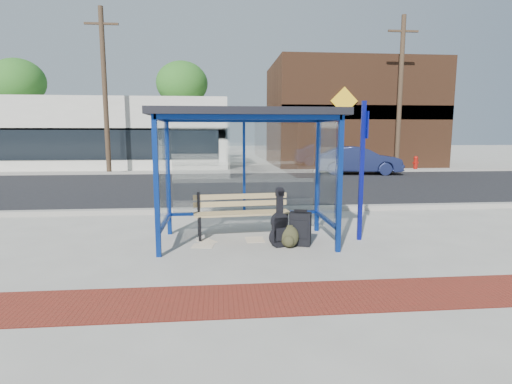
{
  "coord_description": "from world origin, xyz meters",
  "views": [
    {
      "loc": [
        -0.5,
        -7.19,
        2.0
      ],
      "look_at": [
        0.19,
        0.2,
        0.91
      ],
      "focal_mm": 28.0,
      "sensor_mm": 36.0,
      "label": 1
    }
  ],
  "objects": [
    {
      "name": "tree_right",
      "position": [
        12.5,
        22.0,
        5.45
      ],
      "size": [
        3.6,
        3.6,
        7.03
      ],
      "color": "#4C3826",
      "rests_on": "ground"
    },
    {
      "name": "curb_far",
      "position": [
        0.0,
        13.1,
        0.06
      ],
      "size": [
        60.0,
        0.25,
        0.12
      ],
      "primitive_type": "cube",
      "color": "gray",
      "rests_on": "ground"
    },
    {
      "name": "newspaper_c",
      "position": [
        0.16,
        0.14,
        0.0
      ],
      "size": [
        0.35,
        0.44,
        0.01
      ],
      "primitive_type": "cube",
      "rotation": [
        0.0,
        0.0,
        1.6
      ],
      "color": "white",
      "rests_on": "ground"
    },
    {
      "name": "storefront_brown",
      "position": [
        8.0,
        18.49,
        3.2
      ],
      "size": [
        10.0,
        7.08,
        6.4
      ],
      "color": "#59331E",
      "rests_on": "ground"
    },
    {
      "name": "bus_shelter",
      "position": [
        0.0,
        0.07,
        2.07
      ],
      "size": [
        3.3,
        1.8,
        2.42
      ],
      "color": "navy",
      "rests_on": "ground"
    },
    {
      "name": "fire_hydrant",
      "position": [
        10.21,
        13.67,
        0.43
      ],
      "size": [
        0.36,
        0.24,
        0.8
      ],
      "rotation": [
        0.0,
        0.0,
        0.31
      ],
      "color": "#A1130B",
      "rests_on": "ground"
    },
    {
      "name": "newspaper_b",
      "position": [
        -0.8,
        -0.19,
        0.0
      ],
      "size": [
        0.42,
        0.36,
        0.01
      ],
      "primitive_type": "cube",
      "rotation": [
        0.0,
        0.0,
        -0.16
      ],
      "color": "white",
      "rests_on": "ground"
    },
    {
      "name": "tree_mid",
      "position": [
        -3.0,
        22.0,
        5.45
      ],
      "size": [
        3.6,
        3.6,
        7.03
      ],
      "color": "#4C3826",
      "rests_on": "ground"
    },
    {
      "name": "parked_car",
      "position": [
        6.39,
        12.07,
        0.69
      ],
      "size": [
        4.32,
        1.99,
        1.37
      ],
      "primitive_type": "imported",
      "rotation": [
        0.0,
        0.0,
        1.44
      ],
      "color": "#1A214A",
      "rests_on": "ground"
    },
    {
      "name": "street_asphalt",
      "position": [
        0.0,
        8.0,
        0.0
      ],
      "size": [
        60.0,
        10.0,
        0.0
      ],
      "primitive_type": "cube",
      "color": "black",
      "rests_on": "ground"
    },
    {
      "name": "tree_left",
      "position": [
        -14.0,
        22.0,
        5.45
      ],
      "size": [
        3.6,
        3.6,
        7.03
      ],
      "color": "#4C3826",
      "rests_on": "ground"
    },
    {
      "name": "sign_post",
      "position": [
        2.15,
        -0.02,
        1.45
      ],
      "size": [
        0.12,
        0.32,
        2.59
      ],
      "rotation": [
        0.0,
        0.0,
        -0.12
      ],
      "color": "navy",
      "rests_on": "ground"
    },
    {
      "name": "brick_paver_strip",
      "position": [
        0.0,
        -2.6,
        0.01
      ],
      "size": [
        60.0,
        1.0,
        0.01
      ],
      "primitive_type": "cube",
      "color": "maroon",
      "rests_on": "ground"
    },
    {
      "name": "utility_pole_east",
      "position": [
        9.0,
        13.4,
        4.11
      ],
      "size": [
        1.6,
        0.24,
        8.0
      ],
      "color": "#4C3826",
      "rests_on": "ground"
    },
    {
      "name": "guitar_bag",
      "position": [
        0.55,
        -0.38,
        0.37
      ],
      "size": [
        0.38,
        0.23,
        1.01
      ],
      "rotation": [
        0.0,
        0.0,
        0.35
      ],
      "color": "black",
      "rests_on": "ground"
    },
    {
      "name": "storefront_white",
      "position": [
        -9.0,
        17.99,
        2.0
      ],
      "size": [
        18.0,
        6.04,
        4.0
      ],
      "color": "silver",
      "rests_on": "ground"
    },
    {
      "name": "ground",
      "position": [
        0.0,
        0.0,
        0.0
      ],
      "size": [
        120.0,
        120.0,
        0.0
      ],
      "primitive_type": "plane",
      "color": "#B2ADA0",
      "rests_on": "ground"
    },
    {
      "name": "backpack",
      "position": [
        0.72,
        -0.42,
        0.19
      ],
      "size": [
        0.38,
        0.36,
        0.4
      ],
      "rotation": [
        0.0,
        0.0,
        -0.27
      ],
      "color": "#2D2C19",
      "rests_on": "ground"
    },
    {
      "name": "suitcase",
      "position": [
        0.94,
        -0.3,
        0.3
      ],
      "size": [
        0.43,
        0.35,
        0.66
      ],
      "rotation": [
        0.0,
        0.0,
        -0.34
      ],
      "color": "black",
      "rests_on": "ground"
    },
    {
      "name": "bench",
      "position": [
        -0.07,
        0.46,
        0.5
      ],
      "size": [
        1.9,
        0.61,
        0.88
      ],
      "rotation": [
        0.0,
        0.0,
        0.09
      ],
      "color": "black",
      "rests_on": "ground"
    },
    {
      "name": "utility_pole_west",
      "position": [
        -6.0,
        13.4,
        4.11
      ],
      "size": [
        1.6,
        0.24,
        8.0
      ],
      "color": "#4C3826",
      "rests_on": "ground"
    },
    {
      "name": "curb_near",
      "position": [
        0.0,
        2.9,
        0.06
      ],
      "size": [
        60.0,
        0.25,
        0.12
      ],
      "primitive_type": "cube",
      "color": "gray",
      "rests_on": "ground"
    },
    {
      "name": "newspaper_a",
      "position": [
        -0.75,
        0.11,
        0.0
      ],
      "size": [
        0.42,
        0.45,
        0.01
      ],
      "primitive_type": "cube",
      "rotation": [
        0.0,
        0.0,
        -0.99
      ],
      "color": "white",
      "rests_on": "ground"
    },
    {
      "name": "far_sidewalk",
      "position": [
        0.0,
        15.0,
        0.0
      ],
      "size": [
        60.0,
        4.0,
        0.01
      ],
      "primitive_type": "cube",
      "color": "#B2ADA0",
      "rests_on": "ground"
    }
  ]
}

